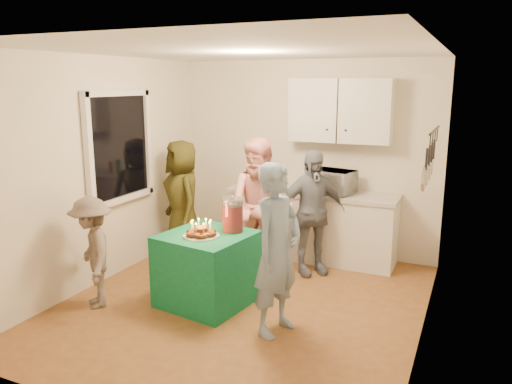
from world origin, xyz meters
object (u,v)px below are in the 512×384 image
at_px(child_near_left, 93,253).
at_px(woman_back_right, 311,213).
at_px(party_table, 207,268).
at_px(man_birthday, 277,250).
at_px(counter, 311,226).
at_px(microwave, 332,181).
at_px(woman_back_left, 183,199).
at_px(woman_back_center, 261,208).
at_px(punch_jar, 233,216).

bearing_deg(child_near_left, woman_back_right, 86.40).
distance_m(party_table, man_birthday, 1.04).
relative_size(counter, microwave, 4.08).
relative_size(microwave, man_birthday, 0.33).
bearing_deg(man_birthday, woman_back_left, 66.87).
xyz_separation_m(party_table, woman_back_center, (0.18, 0.99, 0.46)).
bearing_deg(woman_back_center, counter, 58.23).
bearing_deg(counter, woman_back_left, -158.74).
bearing_deg(woman_back_center, child_near_left, -135.08).
xyz_separation_m(party_table, child_near_left, (-1.04, -0.56, 0.21)).
bearing_deg(party_table, counter, 72.63).
distance_m(counter, child_near_left, 2.85).
height_order(party_table, punch_jar, punch_jar).
relative_size(microwave, woman_back_center, 0.32).
distance_m(party_table, child_near_left, 1.19).
height_order(woman_back_center, child_near_left, woman_back_center).
height_order(man_birthday, woman_back_left, man_birthday).
bearing_deg(woman_back_right, woman_back_left, 141.20).
distance_m(man_birthday, woman_back_center, 1.46).
bearing_deg(counter, punch_jar, -102.54).
height_order(man_birthday, child_near_left, man_birthday).
relative_size(microwave, punch_jar, 1.59).
distance_m(party_table, woman_back_right, 1.50).
xyz_separation_m(punch_jar, woman_back_right, (0.52, 1.06, -0.17)).
xyz_separation_m(punch_jar, woman_back_center, (-0.02, 0.79, -0.09)).
bearing_deg(party_table, woman_back_left, 131.39).
height_order(punch_jar, man_birthday, man_birthday).
bearing_deg(child_near_left, woman_back_left, 130.72).
bearing_deg(woman_back_right, microwave, 38.12).
bearing_deg(woman_back_left, woman_back_center, 30.06).
xyz_separation_m(counter, woman_back_center, (-0.38, -0.81, 0.41)).
bearing_deg(punch_jar, child_near_left, -148.80).
distance_m(counter, microwave, 0.68).
bearing_deg(child_near_left, man_birthday, 48.69).
distance_m(microwave, man_birthday, 2.10).
distance_m(counter, punch_jar, 1.72).
relative_size(woman_back_left, woman_back_right, 1.03).
distance_m(party_table, punch_jar, 0.62).
distance_m(counter, woman_back_left, 1.75).
height_order(microwave, woman_back_center, woman_back_center).
bearing_deg(woman_back_right, party_table, -161.51).
relative_size(punch_jar, woman_back_right, 0.22).
relative_size(counter, woman_back_right, 1.44).
bearing_deg(woman_back_left, woman_back_right, 41.40).
relative_size(microwave, party_table, 0.63).
bearing_deg(punch_jar, man_birthday, -34.48).
xyz_separation_m(counter, punch_jar, (-0.36, -1.60, 0.50)).
distance_m(punch_jar, child_near_left, 1.49).
height_order(counter, punch_jar, punch_jar).
bearing_deg(woman_back_center, party_table, -107.33).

